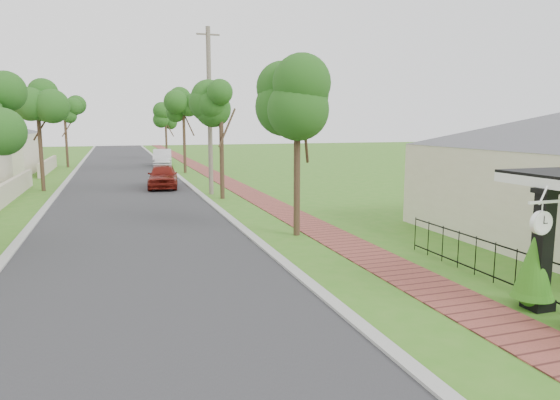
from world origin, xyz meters
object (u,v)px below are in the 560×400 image
parked_car_red (163,176)px  near_tree (297,108)px  station_clock (541,221)px  utility_pole (210,111)px  porch_post (541,256)px  parked_car_white (162,158)px

parked_car_red → near_tree: bearing=-70.3°
near_tree → station_clock: size_ratio=6.96×
parked_car_red → utility_pole: (2.22, -3.41, 3.71)m
porch_post → station_clock: 1.05m
porch_post → parked_car_red: bearing=104.0°
parked_car_red → parked_car_white: 15.58m
near_tree → utility_pole: (-0.94, 10.75, 0.13)m
near_tree → parked_car_white: bearing=93.5°
near_tree → station_clock: bearing=-77.6°
parked_car_red → utility_pole: bearing=-49.8°
porch_post → station_clock: porch_post is taller
parked_car_red → near_tree: near_tree is taller
porch_post → near_tree: 8.92m
parked_car_red → utility_pole: 5.51m
porch_post → utility_pole: size_ratio=0.29×
near_tree → parked_car_red: bearing=102.6°
parked_car_white → near_tree: 29.95m
parked_car_white → station_clock: bearing=-78.9°
near_tree → utility_pole: 10.79m
porch_post → near_tree: bearing=106.4°
utility_pole → station_clock: size_ratio=11.26×
near_tree → station_clock: (1.85, -8.40, -2.33)m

